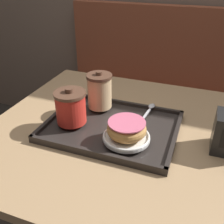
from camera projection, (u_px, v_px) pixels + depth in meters
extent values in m
cube|color=brown|center=(167.00, 130.00, 1.79)|extent=(1.46, 0.44, 0.45)
cube|color=brown|center=(180.00, 51.00, 1.68)|extent=(1.46, 0.08, 0.55)
cube|color=tan|center=(116.00, 131.00, 0.88)|extent=(0.83, 0.81, 0.03)
cylinder|color=#333338|center=(116.00, 207.00, 1.07)|extent=(0.08, 0.08, 0.72)
cube|color=#282321|center=(112.00, 127.00, 0.86)|extent=(0.42, 0.32, 0.01)
cube|color=#282321|center=(93.00, 152.00, 0.73)|extent=(0.42, 0.01, 0.01)
cube|color=#282321|center=(126.00, 103.00, 0.98)|extent=(0.42, 0.01, 0.01)
cube|color=#282321|center=(57.00, 113.00, 0.92)|extent=(0.01, 0.32, 0.01)
cube|color=#282321|center=(175.00, 137.00, 0.79)|extent=(0.01, 0.32, 0.01)
cylinder|color=red|center=(71.00, 109.00, 0.83)|extent=(0.10, 0.10, 0.10)
cylinder|color=brown|center=(70.00, 94.00, 0.81)|extent=(0.10, 0.10, 0.01)
cylinder|color=brown|center=(69.00, 90.00, 0.80)|extent=(0.03, 0.03, 0.01)
cylinder|color=#E0B784|center=(100.00, 92.00, 0.92)|extent=(0.08, 0.08, 0.11)
cylinder|color=brown|center=(99.00, 76.00, 0.89)|extent=(0.09, 0.09, 0.01)
cylinder|color=brown|center=(99.00, 73.00, 0.88)|extent=(0.02, 0.02, 0.01)
cylinder|color=white|center=(126.00, 138.00, 0.77)|extent=(0.14, 0.14, 0.01)
torus|color=white|center=(126.00, 136.00, 0.77)|extent=(0.14, 0.14, 0.01)
torus|color=tan|center=(127.00, 129.00, 0.76)|extent=(0.12, 0.12, 0.04)
cylinder|color=#DB6684|center=(127.00, 123.00, 0.74)|extent=(0.11, 0.11, 0.00)
ellipsoid|color=silver|center=(152.00, 106.00, 0.94)|extent=(0.03, 0.04, 0.01)
cube|color=silver|center=(144.00, 117.00, 0.88)|extent=(0.02, 0.12, 0.00)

